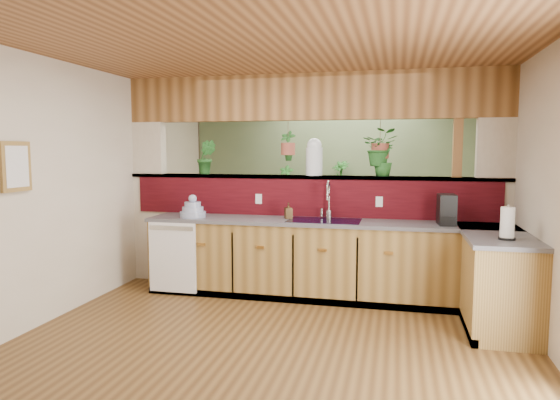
% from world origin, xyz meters
% --- Properties ---
extents(ground, '(4.60, 7.00, 0.01)m').
position_xyz_m(ground, '(0.00, 0.00, 0.00)').
color(ground, brown).
rests_on(ground, ground).
extents(ceiling, '(4.60, 7.00, 0.01)m').
position_xyz_m(ceiling, '(0.00, 0.00, 2.60)').
color(ceiling, brown).
rests_on(ceiling, ground).
extents(wall_back, '(4.60, 0.02, 2.60)m').
position_xyz_m(wall_back, '(0.00, 3.50, 1.30)').
color(wall_back, beige).
rests_on(wall_back, ground).
extents(wall_left, '(0.02, 7.00, 2.60)m').
position_xyz_m(wall_left, '(-2.30, 0.00, 1.30)').
color(wall_left, beige).
rests_on(wall_left, ground).
extents(wall_right, '(0.02, 7.00, 2.60)m').
position_xyz_m(wall_right, '(2.30, 0.00, 1.30)').
color(wall_right, beige).
rests_on(wall_right, ground).
extents(pass_through_partition, '(4.60, 0.21, 2.60)m').
position_xyz_m(pass_through_partition, '(0.03, 1.35, 1.19)').
color(pass_through_partition, beige).
rests_on(pass_through_partition, ground).
extents(pass_through_ledge, '(4.60, 0.21, 0.04)m').
position_xyz_m(pass_through_ledge, '(0.00, 1.35, 1.37)').
color(pass_through_ledge, brown).
rests_on(pass_through_ledge, ground).
extents(header_beam, '(4.60, 0.15, 0.55)m').
position_xyz_m(header_beam, '(0.00, 1.35, 2.33)').
color(header_beam, brown).
rests_on(header_beam, ground).
extents(sage_backwall, '(4.55, 0.02, 2.55)m').
position_xyz_m(sage_backwall, '(0.00, 3.48, 1.30)').
color(sage_backwall, '#5E734E').
rests_on(sage_backwall, ground).
extents(countertop, '(4.14, 1.52, 0.90)m').
position_xyz_m(countertop, '(0.84, 0.87, 0.45)').
color(countertop, brown).
rests_on(countertop, ground).
extents(dishwasher, '(0.58, 0.03, 0.82)m').
position_xyz_m(dishwasher, '(-1.48, 0.66, 0.46)').
color(dishwasher, white).
rests_on(dishwasher, ground).
extents(navy_sink, '(0.82, 0.50, 0.18)m').
position_xyz_m(navy_sink, '(0.25, 0.98, 0.82)').
color(navy_sink, black).
rests_on(navy_sink, countertop).
extents(framed_print, '(0.04, 0.35, 0.45)m').
position_xyz_m(framed_print, '(-2.27, -0.80, 1.55)').
color(framed_print, brown).
rests_on(framed_print, wall_left).
extents(faucet, '(0.20, 0.20, 0.45)m').
position_xyz_m(faucet, '(0.27, 1.13, 1.14)').
color(faucet, '#B7B7B2').
rests_on(faucet, countertop).
extents(dish_stack, '(0.31, 0.31, 0.27)m').
position_xyz_m(dish_stack, '(-1.31, 0.89, 0.98)').
color(dish_stack, '#8C96B4').
rests_on(dish_stack, countertop).
extents(soap_dispenser, '(0.11, 0.11, 0.19)m').
position_xyz_m(soap_dispenser, '(-0.18, 1.03, 0.99)').
color(soap_dispenser, '#3C2A16').
rests_on(soap_dispenser, countertop).
extents(coffee_maker, '(0.17, 0.29, 0.33)m').
position_xyz_m(coffee_maker, '(1.57, 0.95, 1.05)').
color(coffee_maker, black).
rests_on(coffee_maker, countertop).
extents(paper_towel, '(0.15, 0.15, 0.31)m').
position_xyz_m(paper_towel, '(2.01, 0.15, 1.04)').
color(paper_towel, black).
rests_on(paper_towel, countertop).
extents(glass_jar, '(0.20, 0.20, 0.45)m').
position_xyz_m(glass_jar, '(0.07, 1.35, 1.61)').
color(glass_jar, silver).
rests_on(glass_jar, pass_through_ledge).
extents(ledge_plant_left, '(0.27, 0.23, 0.43)m').
position_xyz_m(ledge_plant_left, '(-1.31, 1.35, 1.60)').
color(ledge_plant_left, '#1F561E').
rests_on(ledge_plant_left, pass_through_ledge).
extents(ledge_plant_right, '(0.28, 0.28, 0.39)m').
position_xyz_m(ledge_plant_right, '(0.88, 1.35, 1.59)').
color(ledge_plant_right, '#1F561E').
rests_on(ledge_plant_right, pass_through_ledge).
extents(hanging_plant_a, '(0.22, 0.17, 0.48)m').
position_xyz_m(hanging_plant_a, '(-0.25, 1.35, 1.86)').
color(hanging_plant_a, brown).
rests_on(hanging_plant_a, header_beam).
extents(hanging_plant_b, '(0.41, 0.36, 0.56)m').
position_xyz_m(hanging_plant_b, '(0.84, 1.35, 1.92)').
color(hanging_plant_b, brown).
rests_on(hanging_plant_b, header_beam).
extents(shelving_console, '(1.59, 0.89, 1.03)m').
position_xyz_m(shelving_console, '(-0.13, 3.25, 0.50)').
color(shelving_console, black).
rests_on(shelving_console, ground).
extents(shelf_plant_a, '(0.24, 0.17, 0.44)m').
position_xyz_m(shelf_plant_a, '(-0.69, 3.25, 1.23)').
color(shelf_plant_a, '#1F561E').
rests_on(shelf_plant_a, shelving_console).
extents(shelf_plant_b, '(0.38, 0.38, 0.51)m').
position_xyz_m(shelf_plant_b, '(0.17, 3.25, 1.27)').
color(shelf_plant_b, '#1F561E').
rests_on(shelf_plant_b, shelving_console).
extents(floor_plant, '(0.90, 0.85, 0.79)m').
position_xyz_m(floor_plant, '(0.41, 2.71, 0.40)').
color(floor_plant, '#1F561E').
rests_on(floor_plant, ground).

